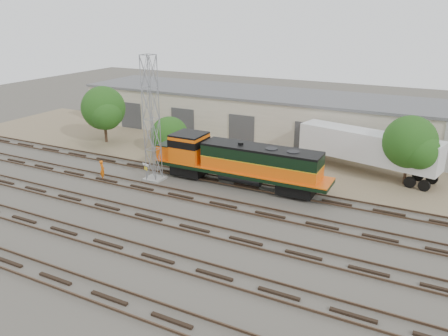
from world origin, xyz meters
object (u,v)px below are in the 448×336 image
at_px(locomotive, 238,161).
at_px(signal_tower, 152,122).
at_px(worker, 102,170).
at_px(semi_trailer, 371,148).

height_order(locomotive, signal_tower, signal_tower).
bearing_deg(signal_tower, worker, -153.66).
xyz_separation_m(locomotive, worker, (-11.63, -4.35, -1.32)).
bearing_deg(signal_tower, semi_trailer, 31.50).
bearing_deg(locomotive, signal_tower, -163.15).
distance_m(locomotive, semi_trailer, 12.93).
height_order(signal_tower, worker, signal_tower).
relative_size(worker, semi_trailer, 0.14).
distance_m(locomotive, signal_tower, 8.33).
relative_size(locomotive, signal_tower, 1.44).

